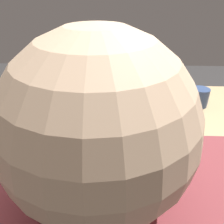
% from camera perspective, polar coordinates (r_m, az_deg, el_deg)
% --- Properties ---
extents(ground_plane, '(6.00, 6.00, 0.00)m').
position_cam_1_polar(ground_plane, '(1.47, 0.45, -27.15)').
color(ground_plane, '#2F2D2D').
extents(dining_table, '(1.48, 0.81, 0.73)m').
position_cam_1_polar(dining_table, '(1.00, 0.60, -7.43)').
color(dining_table, tan).
rests_on(dining_table, ground_plane).
extents(plate_near_main, '(0.24, 0.24, 0.05)m').
position_cam_1_polar(plate_near_main, '(0.99, 10.56, -0.50)').
color(plate_near_main, white).
rests_on(plate_near_main, dining_table).
extents(plate_center_pancakes, '(0.27, 0.27, 0.06)m').
position_cam_1_polar(plate_center_pancakes, '(1.08, -15.35, 2.38)').
color(plate_center_pancakes, white).
rests_on(plate_center_pancakes, dining_table).
extents(plate_far_companion, '(0.24, 0.24, 0.09)m').
position_cam_1_polar(plate_far_companion, '(0.83, -3.79, -5.97)').
color(plate_far_companion, white).
rests_on(plate_far_companion, dining_table).
extents(coffee_mug, '(0.08, 0.11, 0.09)m').
position_cam_1_polar(coffee_mug, '(1.13, 22.11, 3.75)').
color(coffee_mug, '#334772').
rests_on(coffee_mug, dining_table).
extents(drinking_glass, '(0.07, 0.07, 0.14)m').
position_cam_1_polar(drinking_glass, '(1.07, 1.69, 5.62)').
color(drinking_glass, silver).
rests_on(drinking_glass, dining_table).
extents(paper_napkin, '(0.18, 0.18, 0.00)m').
position_cam_1_polar(paper_napkin, '(1.25, -26.47, 3.05)').
color(paper_napkin, white).
rests_on(paper_napkin, dining_table).
extents(fork_near, '(0.18, 0.07, 0.01)m').
position_cam_1_polar(fork_near, '(0.83, 22.11, -10.08)').
color(fork_near, silver).
rests_on(fork_near, dining_table).
extents(tea_spoon, '(0.17, 0.08, 0.01)m').
position_cam_1_polar(tea_spoon, '(1.27, -16.23, 5.59)').
color(tea_spoon, silver).
rests_on(tea_spoon, dining_table).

